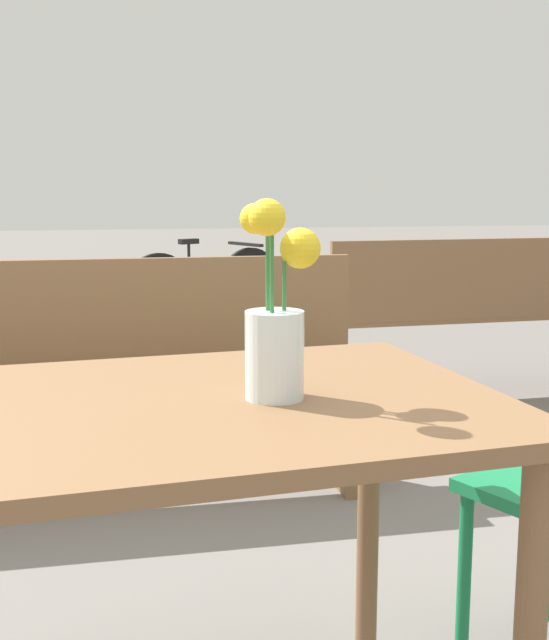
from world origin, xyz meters
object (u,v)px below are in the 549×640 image
(table_front, at_px, (215,460))
(bench_near, at_px, (93,367))
(bicycle, at_px, (206,286))
(bench_middle, at_px, (498,310))
(flower_vase, at_px, (276,330))

(table_front, height_order, bench_near, bench_near)
(table_front, distance_m, bench_near, 1.56)
(bench_near, distance_m, bicycle, 3.63)
(table_front, height_order, bicycle, table_front)
(table_front, height_order, bench_middle, bench_middle)
(flower_vase, relative_size, bench_near, 0.17)
(flower_vase, relative_size, bench_middle, 0.18)
(bench_middle, height_order, bicycle, bench_middle)
(bench_near, relative_size, bicycle, 1.44)
(flower_vase, xyz_separation_m, bicycle, (0.47, 5.08, -0.55))
(table_front, xyz_separation_m, bench_middle, (1.78, 2.47, -0.17))
(bicycle, bearing_deg, bench_middle, -64.89)
(table_front, distance_m, bicycle, 5.10)
(bench_near, bearing_deg, bench_middle, 24.90)
(bicycle, bearing_deg, flower_vase, -95.25)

